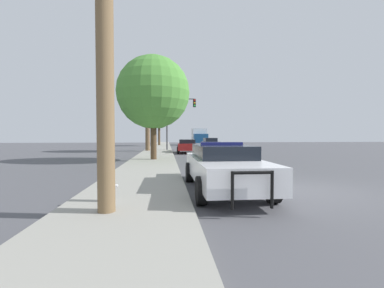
{
  "coord_description": "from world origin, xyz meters",
  "views": [
    {
      "loc": [
        -4.2,
        -7.6,
        1.72
      ],
      "look_at": [
        -1.81,
        16.24,
        0.91
      ],
      "focal_mm": 24.0,
      "sensor_mm": 36.0,
      "label": 1
    }
  ],
  "objects_px": {
    "tree_sidewalk_mid": "(147,101)",
    "tree_sidewalk_near": "(153,92)",
    "fire_hydrant": "(108,185)",
    "car_background_oncoming": "(210,143)",
    "traffic_light": "(178,113)",
    "car_background_midblock": "(187,146)",
    "tree_sidewalk_far": "(159,117)",
    "police_car": "(223,165)",
    "utility_pole": "(104,17)",
    "box_truck": "(199,136)"
  },
  "relations": [
    {
      "from": "police_car",
      "to": "car_background_midblock",
      "type": "bearing_deg",
      "value": -90.81
    },
    {
      "from": "police_car",
      "to": "tree_sidewalk_near",
      "type": "height_order",
      "value": "tree_sidewalk_near"
    },
    {
      "from": "tree_sidewalk_far",
      "to": "car_background_oncoming",
      "type": "bearing_deg",
      "value": -49.43
    },
    {
      "from": "car_background_midblock",
      "to": "car_background_oncoming",
      "type": "distance_m",
      "value": 9.9
    },
    {
      "from": "utility_pole",
      "to": "car_background_oncoming",
      "type": "height_order",
      "value": "utility_pole"
    },
    {
      "from": "fire_hydrant",
      "to": "tree_sidewalk_mid",
      "type": "distance_m",
      "value": 21.51
    },
    {
      "from": "traffic_light",
      "to": "tree_sidewalk_far",
      "type": "bearing_deg",
      "value": 100.03
    },
    {
      "from": "police_car",
      "to": "utility_pole",
      "type": "xyz_separation_m",
      "value": [
        -3.02,
        -2.42,
        3.35
      ]
    },
    {
      "from": "fire_hydrant",
      "to": "car_background_oncoming",
      "type": "xyz_separation_m",
      "value": [
        7.31,
        27.69,
        0.22
      ]
    },
    {
      "from": "traffic_light",
      "to": "box_truck",
      "type": "height_order",
      "value": "traffic_light"
    },
    {
      "from": "police_car",
      "to": "box_truck",
      "type": "bearing_deg",
      "value": -96.15
    },
    {
      "from": "police_car",
      "to": "car_background_midblock",
      "type": "height_order",
      "value": "police_car"
    },
    {
      "from": "tree_sidewalk_mid",
      "to": "tree_sidewalk_near",
      "type": "height_order",
      "value": "tree_sidewalk_mid"
    },
    {
      "from": "car_background_midblock",
      "to": "tree_sidewalk_near",
      "type": "height_order",
      "value": "tree_sidewalk_near"
    },
    {
      "from": "car_background_midblock",
      "to": "tree_sidewalk_far",
      "type": "height_order",
      "value": "tree_sidewalk_far"
    },
    {
      "from": "fire_hydrant",
      "to": "tree_sidewalk_far",
      "type": "bearing_deg",
      "value": 89.6
    },
    {
      "from": "car_background_midblock",
      "to": "tree_sidewalk_near",
      "type": "distance_m",
      "value": 9.07
    },
    {
      "from": "box_truck",
      "to": "tree_sidewalk_mid",
      "type": "xyz_separation_m",
      "value": [
        -7.68,
        -17.21,
        3.79
      ]
    },
    {
      "from": "traffic_light",
      "to": "car_background_midblock",
      "type": "distance_m",
      "value": 5.0
    },
    {
      "from": "car_background_midblock",
      "to": "tree_sidewalk_mid",
      "type": "height_order",
      "value": "tree_sidewalk_mid"
    },
    {
      "from": "box_truck",
      "to": "car_background_oncoming",
      "type": "bearing_deg",
      "value": 92.86
    },
    {
      "from": "tree_sidewalk_far",
      "to": "tree_sidewalk_near",
      "type": "xyz_separation_m",
      "value": [
        0.32,
        -25.07,
        -0.18
      ]
    },
    {
      "from": "tree_sidewalk_far",
      "to": "tree_sidewalk_near",
      "type": "distance_m",
      "value": 25.07
    },
    {
      "from": "police_car",
      "to": "tree_sidewalk_far",
      "type": "height_order",
      "value": "tree_sidewalk_far"
    },
    {
      "from": "tree_sidewalk_mid",
      "to": "tree_sidewalk_far",
      "type": "height_order",
      "value": "tree_sidewalk_mid"
    },
    {
      "from": "police_car",
      "to": "box_truck",
      "type": "relative_size",
      "value": 0.8
    },
    {
      "from": "tree_sidewalk_near",
      "to": "tree_sidewalk_far",
      "type": "bearing_deg",
      "value": 90.73
    },
    {
      "from": "traffic_light",
      "to": "car_background_midblock",
      "type": "height_order",
      "value": "traffic_light"
    },
    {
      "from": "police_car",
      "to": "traffic_light",
      "type": "height_order",
      "value": "traffic_light"
    },
    {
      "from": "tree_sidewalk_mid",
      "to": "tree_sidewalk_near",
      "type": "relative_size",
      "value": 1.09
    },
    {
      "from": "fire_hydrant",
      "to": "tree_sidewalk_near",
      "type": "xyz_separation_m",
      "value": [
        0.57,
        10.88,
        4.04
      ]
    },
    {
      "from": "utility_pole",
      "to": "tree_sidewalk_near",
      "type": "relative_size",
      "value": 1.15
    },
    {
      "from": "utility_pole",
      "to": "car_background_oncoming",
      "type": "bearing_deg",
      "value": 75.95
    },
    {
      "from": "utility_pole",
      "to": "car_background_midblock",
      "type": "height_order",
      "value": "utility_pole"
    },
    {
      "from": "fire_hydrant",
      "to": "police_car",
      "type": "bearing_deg",
      "value": 25.97
    },
    {
      "from": "car_background_midblock",
      "to": "tree_sidewalk_mid",
      "type": "relative_size",
      "value": 0.6
    },
    {
      "from": "tree_sidewalk_mid",
      "to": "tree_sidewalk_near",
      "type": "bearing_deg",
      "value": -83.72
    },
    {
      "from": "tree_sidewalk_near",
      "to": "fire_hydrant",
      "type": "bearing_deg",
      "value": -92.99
    },
    {
      "from": "traffic_light",
      "to": "tree_sidewalk_near",
      "type": "height_order",
      "value": "tree_sidewalk_near"
    },
    {
      "from": "police_car",
      "to": "car_background_midblock",
      "type": "distance_m",
      "value": 17.03
    },
    {
      "from": "traffic_light",
      "to": "tree_sidewalk_near",
      "type": "distance_m",
      "value": 11.48
    },
    {
      "from": "box_truck",
      "to": "tree_sidewalk_near",
      "type": "distance_m",
      "value": 28.22
    },
    {
      "from": "car_background_oncoming",
      "to": "tree_sidewalk_far",
      "type": "height_order",
      "value": "tree_sidewalk_far"
    },
    {
      "from": "police_car",
      "to": "utility_pole",
      "type": "relative_size",
      "value": 0.68
    },
    {
      "from": "tree_sidewalk_mid",
      "to": "box_truck",
      "type": "bearing_deg",
      "value": 65.96
    },
    {
      "from": "traffic_light",
      "to": "car_background_midblock",
      "type": "relative_size",
      "value": 1.29
    },
    {
      "from": "tree_sidewalk_near",
      "to": "car_background_oncoming",
      "type": "bearing_deg",
      "value": 68.14
    },
    {
      "from": "fire_hydrant",
      "to": "tree_sidewalk_near",
      "type": "relative_size",
      "value": 0.11
    },
    {
      "from": "fire_hydrant",
      "to": "traffic_light",
      "type": "bearing_deg",
      "value": 83.08
    },
    {
      "from": "car_background_oncoming",
      "to": "tree_sidewalk_far",
      "type": "xyz_separation_m",
      "value": [
        -7.07,
        8.25,
        4.0
      ]
    }
  ]
}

